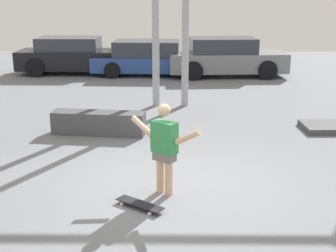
{
  "coord_description": "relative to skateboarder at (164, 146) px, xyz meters",
  "views": [
    {
      "loc": [
        0.05,
        -7.27,
        3.2
      ],
      "look_at": [
        -0.03,
        1.37,
        0.67
      ],
      "focal_mm": 50.0,
      "sensor_mm": 36.0,
      "label": 1
    }
  ],
  "objects": [
    {
      "name": "parked_car_black",
      "position": [
        -3.8,
        11.37,
        -0.12
      ],
      "size": [
        4.3,
        1.89,
        1.42
      ],
      "rotation": [
        0.0,
        0.0,
        -0.01
      ],
      "color": "black",
      "rests_on": "ground_plane"
    },
    {
      "name": "grind_box",
      "position": [
        -1.56,
        3.26,
        -0.56
      ],
      "size": [
        2.17,
        0.74,
        0.52
      ],
      "primitive_type": "cube",
      "rotation": [
        0.0,
        0.0,
        -0.12
      ],
      "color": "#47474C",
      "rests_on": "ground_plane"
    },
    {
      "name": "skateboard",
      "position": [
        -0.37,
        -0.55,
        -0.76
      ],
      "size": [
        0.78,
        0.64,
        0.08
      ],
      "rotation": [
        0.0,
        0.0,
        -0.62
      ],
      "color": "black",
      "rests_on": "ground_plane"
    },
    {
      "name": "skateboarder",
      "position": [
        0.0,
        0.0,
        0.0
      ],
      "size": [
        1.14,
        0.91,
        1.5
      ],
      "rotation": [
        0.0,
        0.0,
        -0.66
      ],
      "color": "#DBAD89",
      "rests_on": "ground_plane"
    },
    {
      "name": "ground_plane",
      "position": [
        0.07,
        0.24,
        -0.82
      ],
      "size": [
        36.0,
        36.0,
        0.0
      ],
      "primitive_type": "plane",
      "color": "slate"
    },
    {
      "name": "parked_car_grey",
      "position": [
        2.16,
        10.83,
        -0.11
      ],
      "size": [
        4.53,
        2.08,
        1.46
      ],
      "rotation": [
        0.0,
        0.0,
        0.06
      ],
      "color": "slate",
      "rests_on": "ground_plane"
    },
    {
      "name": "parked_car_blue",
      "position": [
        -0.74,
        11.11,
        -0.19
      ],
      "size": [
        4.59,
        2.07,
        1.32
      ],
      "rotation": [
        0.0,
        0.0,
        -0.04
      ],
      "color": "#284793",
      "rests_on": "ground_plane"
    }
  ]
}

